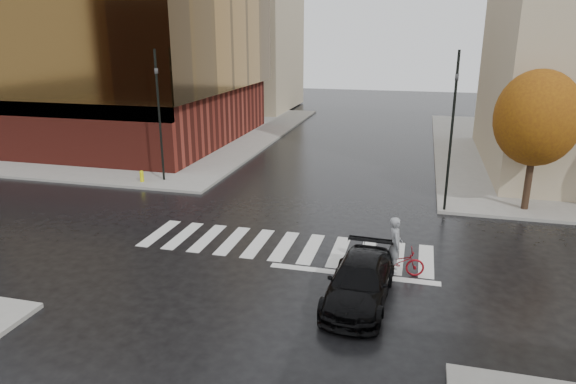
% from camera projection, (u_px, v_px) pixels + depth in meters
% --- Properties ---
extents(ground, '(120.00, 120.00, 0.00)m').
position_uv_depth(ground, '(281.00, 251.00, 20.02)').
color(ground, black).
rests_on(ground, ground).
extents(sidewalk_nw, '(30.00, 30.00, 0.15)m').
position_uv_depth(sidewalk_nw, '(112.00, 130.00, 44.46)').
color(sidewalk_nw, gray).
rests_on(sidewalk_nw, ground).
extents(crosswalk, '(12.00, 3.00, 0.01)m').
position_uv_depth(crosswalk, '(284.00, 246.00, 20.48)').
color(crosswalk, silver).
rests_on(crosswalk, ground).
extents(office_glass, '(27.00, 19.00, 16.00)m').
position_uv_depth(office_glass, '(67.00, 31.00, 39.47)').
color(office_glass, maroon).
rests_on(office_glass, sidewalk_nw).
extents(building_nw_far, '(14.00, 12.00, 20.00)m').
position_uv_depth(building_nw_far, '(228.00, 13.00, 55.04)').
color(building_nw_far, tan).
rests_on(building_nw_far, sidewalk_nw).
extents(tree_ne_a, '(3.80, 3.80, 6.50)m').
position_uv_depth(tree_ne_a, '(537.00, 118.00, 23.13)').
color(tree_ne_a, black).
rests_on(tree_ne_a, sidewalk_ne).
extents(sedan, '(2.09, 4.68, 1.33)m').
position_uv_depth(sedan, '(360.00, 282.00, 16.11)').
color(sedan, black).
rests_on(sedan, ground).
extents(cyclist, '(1.97, 0.94, 2.15)m').
position_uv_depth(cyclist, '(396.00, 256.00, 17.84)').
color(cyclist, maroon).
rests_on(cyclist, ground).
extents(traffic_light_nw, '(0.22, 0.19, 7.18)m').
position_uv_depth(traffic_light_nw, '(159.00, 108.00, 27.98)').
color(traffic_light_nw, black).
rests_on(traffic_light_nw, sidewalk_nw).
extents(traffic_light_ne, '(0.18, 0.21, 7.31)m').
position_uv_depth(traffic_light_ne, '(453.00, 122.00, 23.05)').
color(traffic_light_ne, black).
rests_on(traffic_light_ne, sidewalk_ne).
extents(fire_hydrant, '(0.23, 0.23, 0.64)m').
position_uv_depth(fire_hydrant, '(142.00, 175.00, 28.71)').
color(fire_hydrant, '#D7D10C').
rests_on(fire_hydrant, sidewalk_nw).
extents(manhole, '(0.72, 0.72, 0.01)m').
position_uv_depth(manhole, '(359.00, 284.00, 17.38)').
color(manhole, '#413217').
rests_on(manhole, ground).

